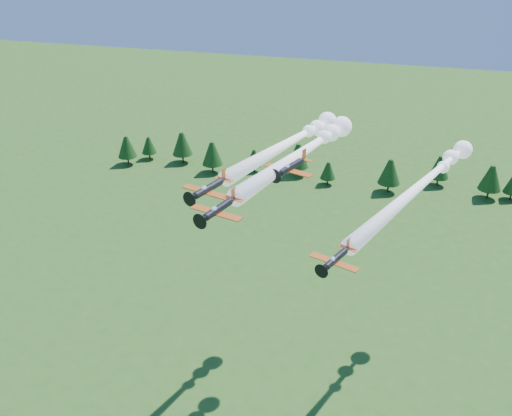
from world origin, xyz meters
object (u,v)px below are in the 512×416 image
(plane_lead, at_px, (306,150))
(plane_right, at_px, (424,182))
(plane_slot, at_px, (290,167))
(plane_left, at_px, (291,141))

(plane_lead, distance_m, plane_right, 23.31)
(plane_right, height_order, plane_slot, plane_slot)
(plane_left, bearing_deg, plane_lead, -47.30)
(plane_right, bearing_deg, plane_left, -157.41)
(plane_lead, relative_size, plane_left, 1.01)
(plane_left, height_order, plane_slot, plane_slot)
(plane_left, bearing_deg, plane_right, 19.65)
(plane_slot, bearing_deg, plane_left, 121.93)
(plane_left, relative_size, plane_right, 0.79)
(plane_lead, relative_size, plane_right, 0.80)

